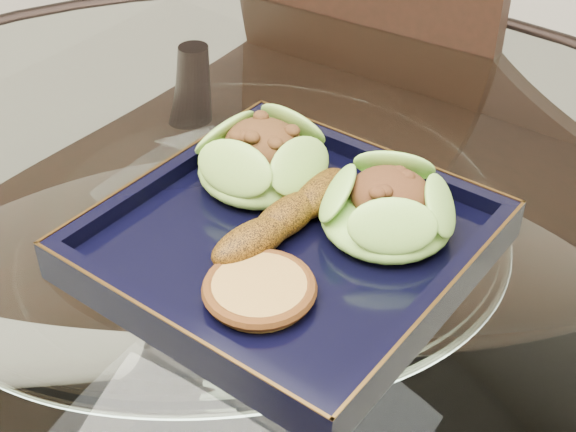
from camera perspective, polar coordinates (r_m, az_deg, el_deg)
The scene contains 7 objects.
dining_table at distance 0.75m, azimuth -3.95°, elevation -12.75°, with size 1.13×1.13×0.77m.
dining_chair at distance 1.10m, azimuth 1.78°, elevation -1.46°, with size 0.39×0.39×0.87m.
navy_plate at distance 0.63m, azimuth -0.00°, elevation -2.17°, with size 0.27×0.27×0.02m, color black.
lettuce_wrap_left at distance 0.67m, azimuth -1.89°, elevation 3.88°, with size 0.11×0.11×0.04m, color #5B8B28.
lettuce_wrap_right at distance 0.62m, azimuth 7.07°, elevation 0.29°, with size 0.10×0.10×0.04m, color #679E2E.
roasted_plantain at distance 0.62m, azimuth -0.09°, elevation -0.03°, with size 0.15×0.03×0.03m, color #633B0A.
crumb_patty at distance 0.57m, azimuth -2.04°, elevation -5.31°, with size 0.07×0.07×0.01m, color #A47636.
Camera 1 is at (0.32, -0.36, 1.17)m, focal length 50.00 mm.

